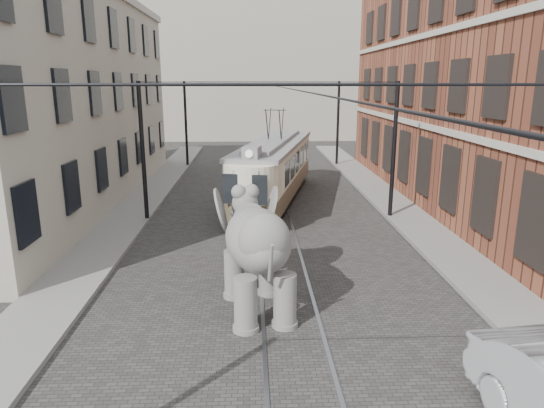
{
  "coord_description": "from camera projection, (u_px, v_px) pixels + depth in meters",
  "views": [
    {
      "loc": [
        -0.96,
        -14.69,
        5.98
      ],
      "look_at": [
        -0.32,
        0.58,
        2.1
      ],
      "focal_mm": 31.98,
      "sensor_mm": 36.0,
      "label": 1
    }
  ],
  "objects": [
    {
      "name": "sidewalk_left",
      "position": [
        80.0,
        272.0,
        15.45
      ],
      "size": [
        2.0,
        60.0,
        0.15
      ],
      "primitive_type": "cube",
      "color": "slate",
      "rests_on": "ground"
    },
    {
      "name": "distant_block",
      "position": [
        260.0,
        72.0,
        52.75
      ],
      "size": [
        28.0,
        10.0,
        14.0
      ],
      "primitive_type": "cube",
      "color": "#A19985",
      "rests_on": "ground"
    },
    {
      "name": "ground",
      "position": [
        283.0,
        271.0,
        15.73
      ],
      "size": [
        120.0,
        120.0,
        0.0
      ],
      "primitive_type": "plane",
      "color": "#3B3836"
    },
    {
      "name": "catenary",
      "position": [
        271.0,
        156.0,
        19.83
      ],
      "size": [
        11.0,
        30.2,
        6.0
      ],
      "primitive_type": null,
      "color": "black",
      "rests_on": "ground"
    },
    {
      "name": "sidewalk_right",
      "position": [
        464.0,
        266.0,
        15.96
      ],
      "size": [
        2.0,
        60.0,
        0.15
      ],
      "primitive_type": "cube",
      "color": "slate",
      "rests_on": "ground"
    },
    {
      "name": "tram",
      "position": [
        275.0,
        156.0,
        24.37
      ],
      "size": [
        4.97,
        11.96,
        4.65
      ],
      "primitive_type": null,
      "rotation": [
        0.0,
        0.0,
        -0.22
      ],
      "color": "beige",
      "rests_on": "ground"
    },
    {
      "name": "stucco_building",
      "position": [
        47.0,
        102.0,
        23.74
      ],
      "size": [
        7.0,
        24.0,
        10.0
      ],
      "primitive_type": "cube",
      "color": "#A19985",
      "rests_on": "ground"
    },
    {
      "name": "tram_rails",
      "position": [
        283.0,
        270.0,
        15.73
      ],
      "size": [
        1.54,
        80.0,
        0.02
      ],
      "primitive_type": null,
      "color": "slate",
      "rests_on": "ground"
    },
    {
      "name": "brick_building",
      "position": [
        498.0,
        81.0,
        23.42
      ],
      "size": [
        8.0,
        26.0,
        12.0
      ],
      "primitive_type": "cube",
      "color": "brown",
      "rests_on": "ground"
    },
    {
      "name": "elephant",
      "position": [
        258.0,
        256.0,
        12.64
      ],
      "size": [
        3.61,
        5.46,
        3.09
      ],
      "primitive_type": null,
      "rotation": [
        0.0,
        0.0,
        0.17
      ],
      "color": "#65625D",
      "rests_on": "ground"
    }
  ]
}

